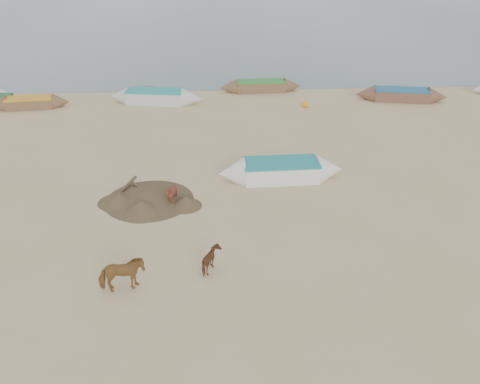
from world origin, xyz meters
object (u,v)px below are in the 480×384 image
calf_right (212,260)px  near_canoe (281,170)px  cow_adult (122,275)px  calf_front (171,195)px

calf_right → near_canoe: bearing=-28.9°
cow_adult → near_canoe: cow_adult is taller
calf_front → calf_right: 4.75m
cow_adult → calf_front: cow_adult is taller
calf_front → calf_right: bearing=-14.3°
calf_front → near_canoe: size_ratio=0.17×
calf_right → calf_front: bearing=16.6°
cow_adult → calf_right: (2.73, 0.84, -0.19)m
cow_adult → calf_front: 5.41m
cow_adult → near_canoe: bearing=-50.6°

